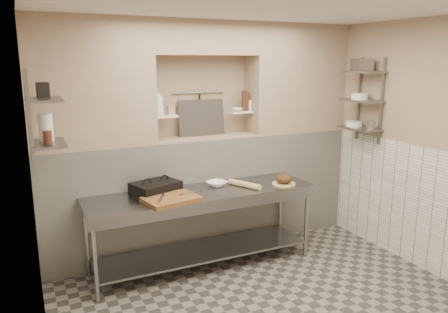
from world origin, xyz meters
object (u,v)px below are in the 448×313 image
prep_table (203,214)px  rolling_pin (244,184)px  panini_press (156,188)px  bottle_soap (159,103)px  jug_left (46,127)px  mixing_bowl (217,184)px  bread_loaf (284,179)px  bowl_alcove (237,110)px  cutting_board (171,199)px

prep_table → rolling_pin: bearing=-4.2°
panini_press → prep_table: bearing=-35.6°
bottle_soap → jug_left: bottle_soap is taller
mixing_bowl → bread_loaf: (0.74, -0.29, 0.04)m
panini_press → mixing_bowl: panini_press is taller
bowl_alcove → jug_left: (-2.27, -0.58, 0.00)m
cutting_board → bowl_alcove: bowl_alcove is taller
bread_loaf → bottle_soap: 1.72m
panini_press → cutting_board: panini_press is taller
prep_table → jug_left: (-1.57, -0.04, 1.10)m
prep_table → bread_loaf: 1.05m
cutting_board → bread_loaf: size_ratio=2.90×
panini_press → bread_loaf: size_ratio=3.03×
prep_table → panini_press: panini_press is taller
panini_press → mixing_bowl: (0.74, -0.01, -0.04)m
bread_loaf → bottle_soap: size_ratio=0.63×
bowl_alcove → mixing_bowl: bearing=-139.6°
panini_press → mixing_bowl: 0.74m
panini_press → bread_loaf: panini_press is taller
cutting_board → jug_left: size_ratio=2.18×
cutting_board → jug_left: 1.41m
mixing_bowl → bottle_soap: 1.16m
mixing_bowl → bowl_alcove: (0.46, 0.39, 0.81)m
panini_press → jug_left: (-1.08, -0.20, 0.77)m
prep_table → panini_press: bearing=162.4°
bread_loaf → jug_left: (-2.56, 0.10, 0.77)m
mixing_bowl → rolling_pin: rolling_pin is taller
mixing_bowl → rolling_pin: bearing=-33.8°
mixing_bowl → panini_press: bearing=179.1°
bowl_alcove → bread_loaf: bearing=-67.2°
bottle_soap → panini_press: bearing=-114.8°
bowl_alcove → jug_left: size_ratio=0.57×
rolling_pin → bowl_alcove: (0.19, 0.57, 0.80)m
cutting_board → bowl_alcove: 1.56m
cutting_board → rolling_pin: bearing=8.9°
bottle_soap → jug_left: (-1.26, -0.59, -0.12)m
bottle_soap → bowl_alcove: size_ratio=2.10×
cutting_board → mixing_bowl: mixing_bowl is taller
panini_press → jug_left: 1.34m
cutting_board → bread_loaf: (1.41, 0.04, 0.05)m
bread_loaf → rolling_pin: bearing=167.6°
prep_table → mixing_bowl: 0.40m
panini_press → bottle_soap: 1.00m
bottle_soap → jug_left: bearing=-154.8°
cutting_board → rolling_pin: size_ratio=1.26×
cutting_board → bread_loaf: bread_loaf is taller
panini_press → bottle_soap: size_ratio=1.92×
panini_press → bowl_alcove: size_ratio=4.03×
prep_table → bottle_soap: (-0.31, 0.55, 1.22)m
cutting_board → bottle_soap: bearing=80.9°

